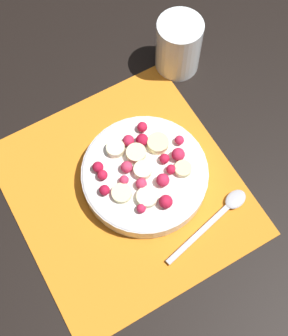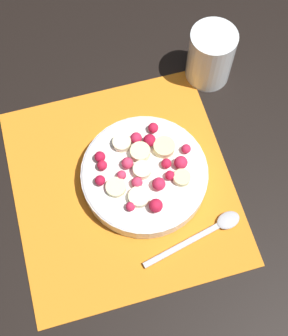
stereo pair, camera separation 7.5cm
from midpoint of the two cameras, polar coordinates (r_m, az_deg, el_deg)
ground_plane at (r=0.78m, az=-5.03°, el=-3.05°), size 3.00×3.00×0.00m
placemat at (r=0.78m, az=-5.05°, el=-2.97°), size 0.38×0.36×0.01m
fruit_bowl at (r=0.77m, az=-2.78°, el=-0.86°), size 0.21×0.21×0.05m
spoon at (r=0.77m, az=6.80°, el=-5.63°), size 0.06×0.17×0.01m
drinking_glass at (r=0.86m, az=1.69°, el=14.44°), size 0.08×0.08×0.11m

